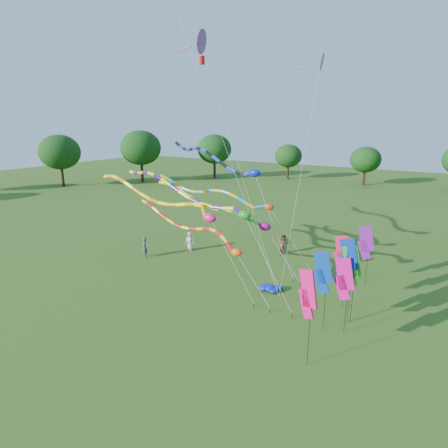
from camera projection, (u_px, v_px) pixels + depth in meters
The scene contains 21 objects.
ground at pixel (213, 317), 22.35m from camera, with size 160.00×160.00×0.00m, color #2D5516.
tree_ring at pixel (228, 214), 23.68m from camera, with size 118.72×113.32×9.70m.
tube_kite_red at pixel (199, 231), 26.50m from camera, with size 12.48×2.81×5.72m.
tube_kite_orange at pixel (167, 200), 26.49m from camera, with size 14.51×1.86×7.79m.
tube_kite_purple at pixel (190, 194), 26.17m from camera, with size 15.94×3.59×8.21m.
tube_kite_blue at pixel (218, 160), 31.78m from camera, with size 15.38×6.55×9.80m.
tube_kite_cyan at pixel (225, 196), 29.53m from camera, with size 13.14×1.55×7.37m.
tube_kite_green at pixel (222, 209), 29.70m from camera, with size 14.12×2.31×6.66m.
delta_kite_high_a at pixel (200, 42), 23.45m from camera, with size 8.40×1.74×17.21m.
delta_kite_high_c at pixel (321, 62), 23.61m from camera, with size 2.86×4.82×15.53m.
banner_pole_red at pixel (343, 255), 22.67m from camera, with size 1.16×0.08×4.71m.
banner_pole_blue_a at pixel (323, 273), 20.22m from camera, with size 1.16×0.18×4.62m.
banner_pole_green at pixel (351, 266), 20.97m from camera, with size 1.16×0.28×4.69m.
banner_pole_violet at pixel (366, 243), 25.92m from camera, with size 1.13×0.45×4.38m.
banner_pole_magenta_b at pixel (344, 279), 19.98m from camera, with size 1.16×0.16×4.40m.
banner_pole_magenta_a at pixel (307, 294), 17.22m from camera, with size 1.10×0.53×4.86m.
banner_pole_blue_b at pixel (348, 259), 20.91m from camera, with size 1.16×0.13×5.09m.
blue_nylon_heap at pixel (269, 289), 25.61m from camera, with size 1.41×1.43×0.48m.
person_a at pixel (190, 241), 33.64m from camera, with size 0.83×0.54×1.71m, color beige.
person_b at pixel (145, 247), 31.91m from camera, with size 0.64×0.42×1.75m, color #414B5B.
person_c at pixel (284, 244), 32.82m from camera, with size 0.82×0.64×1.69m, color brown.
Camera 1 is at (11.06, -16.76, 11.30)m, focal length 30.00 mm.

